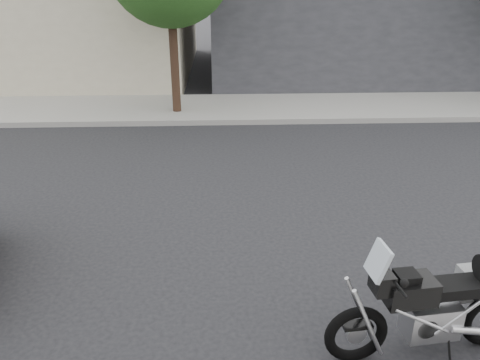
{
  "coord_description": "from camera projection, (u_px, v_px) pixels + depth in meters",
  "views": [
    {
      "loc": [
        0.72,
        7.39,
        3.82
      ],
      "look_at": [
        0.44,
        0.79,
        0.9
      ],
      "focal_mm": 35.0,
      "sensor_mm": 36.0,
      "label": 1
    }
  ],
  "objects": [
    {
      "name": "ground",
      "position": [
        263.0,
        208.0,
        8.32
      ],
      "size": [
        120.0,
        120.0,
        0.0
      ],
      "primitive_type": "plane",
      "color": "black",
      "rests_on": "ground"
    },
    {
      "name": "motorcycle",
      "position": [
        441.0,
        303.0,
        4.96
      ],
      "size": [
        2.25,
        0.88,
        1.42
      ],
      "rotation": [
        0.0,
        0.0,
        0.11
      ],
      "color": "black",
      "rests_on": "ground"
    },
    {
      "name": "far_sidewalk",
      "position": [
        245.0,
        108.0,
        14.23
      ],
      "size": [
        44.0,
        3.0,
        0.15
      ],
      "primitive_type": "cube",
      "color": "gray",
      "rests_on": "ground"
    }
  ]
}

